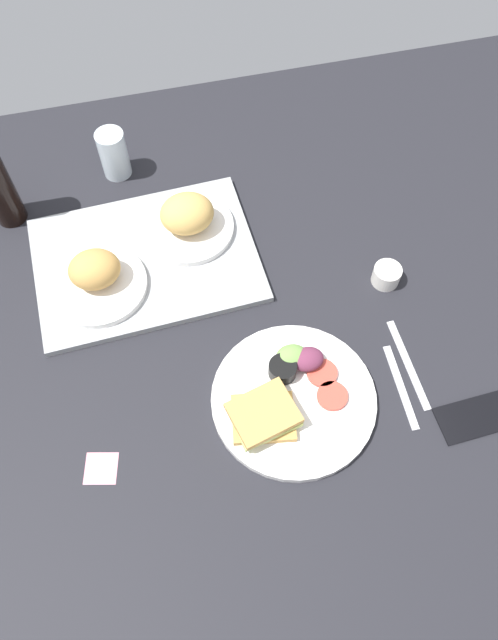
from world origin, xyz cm
name	(u,v)px	position (x,y,z in cm)	size (l,w,h in cm)	color
ground_plane	(243,349)	(0.00, 0.00, -1.50)	(190.00, 150.00, 3.00)	black
serving_tray	(146,260)	(-14.89, 23.68, 0.80)	(45.00, 33.00, 1.60)	#9EA0A3
bread_plate_near	(96,277)	(-24.80, 19.20, 4.54)	(19.22, 19.22, 8.29)	white
bread_plate_far	(188,219)	(-4.83, 28.71, 5.06)	(19.07, 19.07, 8.98)	white
plate_with_salad	(290,396)	(5.73, -12.79, 1.65)	(29.89, 29.89, 5.40)	white
drinking_glass	(114,154)	(-17.27, 49.99, 5.63)	(6.25, 6.25, 11.25)	silver
espresso_cup	(386,275)	(31.56, 7.69, 2.00)	(5.60, 5.60, 4.00)	silver
fork	(401,386)	(26.39, -15.20, 0.25)	(17.00, 1.40, 0.50)	#B7B7BC
knife	(408,364)	(29.39, -11.20, 0.25)	(19.00, 1.40, 0.50)	#B7B7BC
cell_phone	(477,416)	(37.55, -23.98, 0.40)	(14.40, 7.20, 0.80)	black
sticky_note	(101,468)	(-29.14, -17.39, 0.06)	(5.60, 5.60, 0.12)	pink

